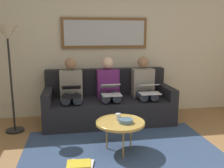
% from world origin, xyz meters
% --- Properties ---
extents(wall_rear, '(6.00, 0.12, 2.60)m').
position_xyz_m(wall_rear, '(0.00, -2.60, 1.30)').
color(wall_rear, beige).
rests_on(wall_rear, ground_plane).
extents(area_rug, '(2.60, 1.80, 0.01)m').
position_xyz_m(area_rug, '(0.00, -0.85, 0.00)').
color(area_rug, '#33476B').
rests_on(area_rug, ground_plane).
extents(couch, '(2.20, 0.90, 0.90)m').
position_xyz_m(couch, '(0.00, -2.12, 0.31)').
color(couch, black).
rests_on(couch, ground_plane).
extents(framed_mirror, '(1.58, 0.05, 0.55)m').
position_xyz_m(framed_mirror, '(0.00, -2.51, 1.55)').
color(framed_mirror, brown).
extents(coffee_table, '(0.64, 0.64, 0.42)m').
position_xyz_m(coffee_table, '(0.02, -0.90, 0.39)').
color(coffee_table, tan).
rests_on(coffee_table, ground_plane).
extents(cup, '(0.07, 0.07, 0.09)m').
position_xyz_m(cup, '(0.04, -0.97, 0.45)').
color(cup, silver).
rests_on(cup, coffee_table).
extents(bowl, '(0.18, 0.18, 0.05)m').
position_xyz_m(bowl, '(-0.04, -0.86, 0.43)').
color(bowl, slate).
rests_on(bowl, coffee_table).
extents(person_left, '(0.38, 0.58, 1.14)m').
position_xyz_m(person_left, '(-0.64, -2.05, 0.61)').
color(person_left, gray).
rests_on(person_left, couch).
extents(laptop_white, '(0.34, 0.35, 0.15)m').
position_xyz_m(laptop_white, '(-0.64, -1.80, 0.63)').
color(laptop_white, white).
extents(person_middle, '(0.38, 0.58, 1.14)m').
position_xyz_m(person_middle, '(0.00, -2.05, 0.61)').
color(person_middle, '#66236B').
rests_on(person_middle, couch).
extents(laptop_silver, '(0.31, 0.39, 0.17)m').
position_xyz_m(laptop_silver, '(0.00, -1.82, 0.63)').
color(laptop_silver, silver).
extents(person_right, '(0.38, 0.58, 1.14)m').
position_xyz_m(person_right, '(0.64, -2.05, 0.61)').
color(person_right, gray).
rests_on(person_right, couch).
extents(laptop_black, '(0.31, 0.38, 0.17)m').
position_xyz_m(laptop_black, '(0.64, -1.82, 0.63)').
color(laptop_black, black).
extents(magazine_stack, '(0.34, 0.25, 0.03)m').
position_xyz_m(magazine_stack, '(0.56, -0.61, 0.02)').
color(magazine_stack, red).
rests_on(magazine_stack, ground_plane).
extents(standing_lamp, '(0.32, 0.32, 1.66)m').
position_xyz_m(standing_lamp, '(1.55, -1.85, 1.37)').
color(standing_lamp, black).
rests_on(standing_lamp, ground_plane).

